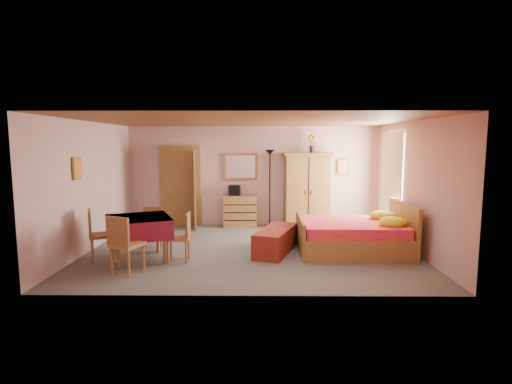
{
  "coord_description": "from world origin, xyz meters",
  "views": [
    {
      "loc": [
        0.18,
        -7.96,
        2.17
      ],
      "look_at": [
        0.1,
        0.3,
        1.15
      ],
      "focal_mm": 28.0,
      "sensor_mm": 36.0,
      "label": 1
    }
  ],
  "objects_px": {
    "bed": "(352,227)",
    "bench": "(276,240)",
    "stereo": "(235,190)",
    "chest_of_drawers": "(240,211)",
    "wardrobe": "(307,190)",
    "wall_mirror": "(240,167)",
    "chair_east": "(178,237)",
    "dining_table": "(139,239)",
    "chair_north": "(152,229)",
    "sunflower_vase": "(312,143)",
    "floor_lamp": "(270,189)",
    "chair_south": "(127,244)",
    "chair_west": "(102,235)"
  },
  "relations": [
    {
      "from": "chest_of_drawers",
      "to": "bench",
      "type": "xyz_separation_m",
      "value": [
        0.83,
        -2.48,
        -0.17
      ]
    },
    {
      "from": "wardrobe",
      "to": "chair_east",
      "type": "height_order",
      "value": "wardrobe"
    },
    {
      "from": "wall_mirror",
      "to": "dining_table",
      "type": "distance_m",
      "value": 3.86
    },
    {
      "from": "bed",
      "to": "chair_south",
      "type": "height_order",
      "value": "bed"
    },
    {
      "from": "chest_of_drawers",
      "to": "bed",
      "type": "xyz_separation_m",
      "value": [
        2.35,
        -2.4,
        0.09
      ]
    },
    {
      "from": "wardrobe",
      "to": "wall_mirror",
      "type": "bearing_deg",
      "value": 166.54
    },
    {
      "from": "bench",
      "to": "chair_east",
      "type": "distance_m",
      "value": 1.93
    },
    {
      "from": "chair_south",
      "to": "chair_east",
      "type": "bearing_deg",
      "value": 67.32
    },
    {
      "from": "chair_north",
      "to": "chair_west",
      "type": "distance_m",
      "value": 1.06
    },
    {
      "from": "dining_table",
      "to": "bed",
      "type": "bearing_deg",
      "value": 9.07
    },
    {
      "from": "chest_of_drawers",
      "to": "floor_lamp",
      "type": "height_order",
      "value": "floor_lamp"
    },
    {
      "from": "wardrobe",
      "to": "bed",
      "type": "relative_size",
      "value": 0.9
    },
    {
      "from": "stereo",
      "to": "wardrobe",
      "type": "relative_size",
      "value": 0.15
    },
    {
      "from": "chair_west",
      "to": "dining_table",
      "type": "bearing_deg",
      "value": 68.56
    },
    {
      "from": "chest_of_drawers",
      "to": "dining_table",
      "type": "distance_m",
      "value": 3.5
    },
    {
      "from": "chest_of_drawers",
      "to": "chair_west",
      "type": "relative_size",
      "value": 0.89
    },
    {
      "from": "sunflower_vase",
      "to": "chair_east",
      "type": "height_order",
      "value": "sunflower_vase"
    },
    {
      "from": "chair_south",
      "to": "wardrobe",
      "type": "bearing_deg",
      "value": 70.94
    },
    {
      "from": "bench",
      "to": "chair_south",
      "type": "xyz_separation_m",
      "value": [
        -2.53,
        -1.29,
        0.25
      ]
    },
    {
      "from": "sunflower_vase",
      "to": "chair_south",
      "type": "bearing_deg",
      "value": -133.48
    },
    {
      "from": "floor_lamp",
      "to": "chair_east",
      "type": "height_order",
      "value": "floor_lamp"
    },
    {
      "from": "stereo",
      "to": "bed",
      "type": "xyz_separation_m",
      "value": [
        2.5,
        -2.42,
        -0.45
      ]
    },
    {
      "from": "bed",
      "to": "wardrobe",
      "type": "bearing_deg",
      "value": 106.19
    },
    {
      "from": "chair_south",
      "to": "chair_north",
      "type": "relative_size",
      "value": 1.15
    },
    {
      "from": "chest_of_drawers",
      "to": "bench",
      "type": "relative_size",
      "value": 0.6
    },
    {
      "from": "stereo",
      "to": "bench",
      "type": "xyz_separation_m",
      "value": [
        0.98,
        -2.51,
        -0.71
      ]
    },
    {
      "from": "chest_of_drawers",
      "to": "stereo",
      "type": "relative_size",
      "value": 3.0
    },
    {
      "from": "sunflower_vase",
      "to": "chair_north",
      "type": "distance_m",
      "value": 4.52
    },
    {
      "from": "wall_mirror",
      "to": "chair_north",
      "type": "xyz_separation_m",
      "value": [
        -1.7,
        -2.49,
        -1.12
      ]
    },
    {
      "from": "dining_table",
      "to": "wall_mirror",
      "type": "bearing_deg",
      "value": 62.07
    },
    {
      "from": "wardrobe",
      "to": "chair_north",
      "type": "xyz_separation_m",
      "value": [
        -3.41,
        -2.22,
        -0.53
      ]
    },
    {
      "from": "bench",
      "to": "wall_mirror",
      "type": "bearing_deg",
      "value": 107.16
    },
    {
      "from": "bed",
      "to": "dining_table",
      "type": "distance_m",
      "value": 4.13
    },
    {
      "from": "chest_of_drawers",
      "to": "chair_south",
      "type": "xyz_separation_m",
      "value": [
        -1.7,
        -3.77,
        0.09
      ]
    },
    {
      "from": "bed",
      "to": "bench",
      "type": "height_order",
      "value": "bed"
    },
    {
      "from": "sunflower_vase",
      "to": "dining_table",
      "type": "relative_size",
      "value": 0.42
    },
    {
      "from": "floor_lamp",
      "to": "chair_west",
      "type": "bearing_deg",
      "value": -136.0
    },
    {
      "from": "stereo",
      "to": "chair_north",
      "type": "relative_size",
      "value": 0.34
    },
    {
      "from": "chest_of_drawers",
      "to": "floor_lamp",
      "type": "relative_size",
      "value": 0.43
    },
    {
      "from": "bed",
      "to": "chair_south",
      "type": "distance_m",
      "value": 4.28
    },
    {
      "from": "chest_of_drawers",
      "to": "wardrobe",
      "type": "distance_m",
      "value": 1.8
    },
    {
      "from": "sunflower_vase",
      "to": "chair_west",
      "type": "xyz_separation_m",
      "value": [
        -4.23,
        -3.02,
        -1.67
      ]
    },
    {
      "from": "wardrobe",
      "to": "sunflower_vase",
      "type": "distance_m",
      "value": 1.2
    },
    {
      "from": "wall_mirror",
      "to": "bed",
      "type": "xyz_separation_m",
      "value": [
        2.35,
        -2.61,
        -1.05
      ]
    },
    {
      "from": "chair_north",
      "to": "chair_east",
      "type": "relative_size",
      "value": 0.96
    },
    {
      "from": "wardrobe",
      "to": "chair_north",
      "type": "height_order",
      "value": "wardrobe"
    },
    {
      "from": "chair_west",
      "to": "stereo",
      "type": "bearing_deg",
      "value": 121.14
    },
    {
      "from": "wall_mirror",
      "to": "chair_east",
      "type": "bearing_deg",
      "value": -110.14
    },
    {
      "from": "stereo",
      "to": "chest_of_drawers",
      "type": "bearing_deg",
      "value": -10.0
    },
    {
      "from": "bed",
      "to": "chair_west",
      "type": "relative_size",
      "value": 2.21
    }
  ]
}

